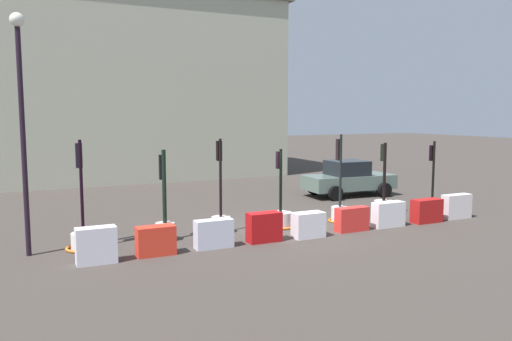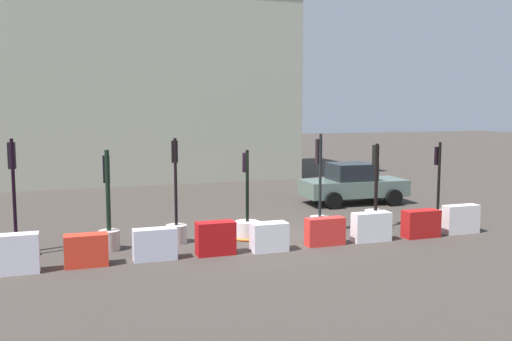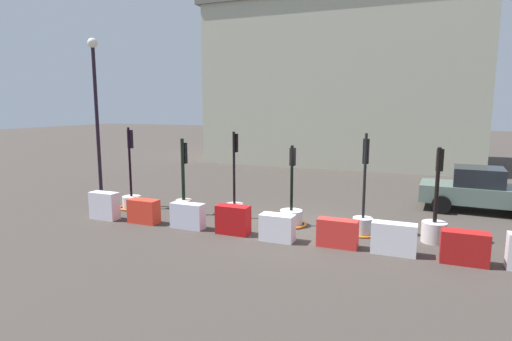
{
  "view_description": "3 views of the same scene",
  "coord_description": "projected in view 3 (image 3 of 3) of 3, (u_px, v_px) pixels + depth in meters",
  "views": [
    {
      "loc": [
        -7.97,
        -14.18,
        3.71
      ],
      "look_at": [
        -0.86,
        0.59,
        1.86
      ],
      "focal_mm": 35.68,
      "sensor_mm": 36.0,
      "label": 1
    },
    {
      "loc": [
        -5.11,
        -14.94,
        3.77
      ],
      "look_at": [
        0.34,
        0.86,
        1.89
      ],
      "focal_mm": 39.31,
      "sensor_mm": 36.0,
      "label": 2
    },
    {
      "loc": [
        3.58,
        -12.09,
        3.77
      ],
      "look_at": [
        -1.23,
        -0.1,
        1.76
      ],
      "focal_mm": 29.08,
      "sensor_mm": 36.0,
      "label": 3
    }
  ],
  "objects": [
    {
      "name": "ground_plane",
      "position": [
        294.0,
        228.0,
        12.98
      ],
      "size": [
        120.0,
        120.0,
        0.0
      ],
      "primitive_type": "plane",
      "color": "#3E3732"
    },
    {
      "name": "traffic_light_0",
      "position": [
        132.0,
        197.0,
        15.39
      ],
      "size": [
        0.97,
        0.97,
        3.01
      ],
      "color": "silver",
      "rests_on": "ground_plane"
    },
    {
      "name": "traffic_light_1",
      "position": [
        184.0,
        196.0,
        14.49
      ],
      "size": [
        0.56,
        0.56,
        2.67
      ],
      "color": "#BCA6A0",
      "rests_on": "ground_plane"
    },
    {
      "name": "traffic_light_2",
      "position": [
        234.0,
        202.0,
        14.03
      ],
      "size": [
        0.59,
        0.59,
        2.94
      ],
      "color": "#B9AAA6",
      "rests_on": "ground_plane"
    },
    {
      "name": "traffic_light_3",
      "position": [
        291.0,
        214.0,
        13.19
      ],
      "size": [
        0.98,
        0.98,
        2.56
      ],
      "color": "silver",
      "rests_on": "ground_plane"
    },
    {
      "name": "traffic_light_4",
      "position": [
        363.0,
        218.0,
        12.22
      ],
      "size": [
        0.8,
        0.8,
        3.0
      ],
      "color": "silver",
      "rests_on": "ground_plane"
    },
    {
      "name": "traffic_light_5",
      "position": [
        435.0,
        224.0,
        11.54
      ],
      "size": [
        0.68,
        0.68,
        2.67
      ],
      "color": "beige",
      "rests_on": "ground_plane"
    },
    {
      "name": "construction_barrier_0",
      "position": [
        105.0,
        206.0,
        13.92
      ],
      "size": [
        0.98,
        0.42,
        0.92
      ],
      "color": "silver",
      "rests_on": "ground_plane"
    },
    {
      "name": "construction_barrier_1",
      "position": [
        144.0,
        211.0,
        13.46
      ],
      "size": [
        1.01,
        0.46,
        0.78
      ],
      "color": "red",
      "rests_on": "ground_plane"
    },
    {
      "name": "construction_barrier_2",
      "position": [
        188.0,
        216.0,
        12.88
      ],
      "size": [
        1.07,
        0.41,
        0.79
      ],
      "color": "silver",
      "rests_on": "ground_plane"
    },
    {
      "name": "construction_barrier_3",
      "position": [
        233.0,
        220.0,
        12.3
      ],
      "size": [
        1.0,
        0.46,
        0.86
      ],
      "color": "#B71214",
      "rests_on": "ground_plane"
    },
    {
      "name": "construction_barrier_4",
      "position": [
        277.0,
        228.0,
        11.68
      ],
      "size": [
        0.96,
        0.48,
        0.76
      ],
      "color": "white",
      "rests_on": "ground_plane"
    },
    {
      "name": "construction_barrier_5",
      "position": [
        337.0,
        233.0,
        11.16
      ],
      "size": [
        1.08,
        0.4,
        0.76
      ],
      "color": "red",
      "rests_on": "ground_plane"
    },
    {
      "name": "construction_barrier_6",
      "position": [
        394.0,
        239.0,
        10.61
      ],
      "size": [
        1.11,
        0.41,
        0.82
      ],
      "color": "white",
      "rests_on": "ground_plane"
    },
    {
      "name": "construction_barrier_7",
      "position": [
        464.0,
        247.0,
        9.98
      ],
      "size": [
        1.08,
        0.47,
        0.8
      ],
      "color": "#B21817",
      "rests_on": "ground_plane"
    },
    {
      "name": "car_grey_saloon",
      "position": [
        480.0,
        190.0,
        14.89
      ],
      "size": [
        4.14,
        2.29,
        1.6
      ],
      "color": "#586B61",
      "rests_on": "ground_plane"
    },
    {
      "name": "building_main_facade",
      "position": [
        344.0,
        82.0,
        28.03
      ],
      "size": [
        17.51,
        9.2,
        10.73
      ],
      "color": "#AFB097",
      "rests_on": "ground_plane"
    },
    {
      "name": "street_lamp_post",
      "position": [
        96.0,
        102.0,
        15.32
      ],
      "size": [
        0.36,
        0.36,
        6.21
      ],
      "color": "black",
      "rests_on": "ground_plane"
    }
  ]
}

